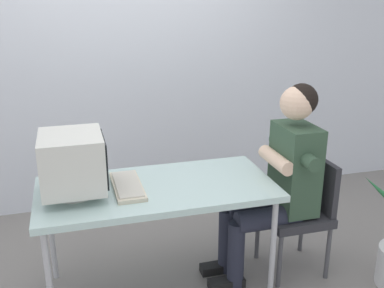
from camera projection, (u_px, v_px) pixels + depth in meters
The scene contains 7 objects.
ground_plane at pixel (160, 286), 2.96m from camera, with size 12.00×12.00×0.00m, color gray.
wall_back at pixel (156, 35), 3.83m from camera, with size 8.00×0.10×3.00m, color silver.
desk at pixel (157, 193), 2.74m from camera, with size 1.44×0.70×0.73m.
crt_monitor at pixel (73, 162), 2.54m from camera, with size 0.36×0.40×0.37m.
keyboard at pixel (127, 186), 2.69m from camera, with size 0.17×0.44×0.03m.
office_chair at pixel (302, 207), 3.03m from camera, with size 0.41×0.41×0.80m.
person_seated at pixel (280, 176), 2.90m from camera, with size 0.72×0.55×1.32m.
Camera 1 is at (-0.47, -2.46, 1.84)m, focal length 41.77 mm.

